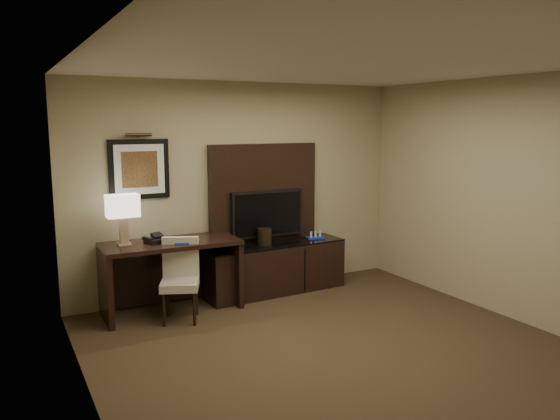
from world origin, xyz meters
TOP-DOWN VIEW (x-y plane):
  - floor at (0.00, 0.00)m, footprint 4.50×5.00m
  - ceiling at (0.00, 0.00)m, footprint 4.50×5.00m
  - wall_back at (0.00, 2.50)m, footprint 4.50×0.01m
  - wall_left at (-2.25, 0.00)m, footprint 0.01×5.00m
  - wall_right at (2.25, 0.00)m, footprint 0.01×5.00m
  - desk at (-1.07, 2.10)m, footprint 1.57×0.69m
  - credenza at (0.33, 2.20)m, footprint 1.90×0.60m
  - tv_wall_panel at (0.30, 2.44)m, footprint 1.50×0.12m
  - tv at (0.30, 2.34)m, footprint 1.00×0.08m
  - artwork at (-1.30, 2.48)m, footprint 0.70×0.04m
  - picture_light at (-1.30, 2.44)m, footprint 0.04×0.04m
  - desk_chair at (-1.08, 1.76)m, footprint 0.56×0.59m
  - table_lamp at (-1.58, 2.16)m, footprint 0.40×0.25m
  - desk_phone at (-1.24, 2.11)m, footprint 0.25×0.24m
  - blue_folder at (-0.92, 2.01)m, footprint 0.32×0.37m
  - book at (-0.94, 2.06)m, footprint 0.17×0.03m
  - ice_bucket at (0.20, 2.20)m, footprint 0.21×0.21m
  - minibar_tray at (0.96, 2.21)m, footprint 0.26×0.19m

SIDE VIEW (x-z plane):
  - floor at x=0.00m, z-range -0.01..0.00m
  - credenza at x=0.33m, z-range 0.00..0.65m
  - desk at x=-1.07m, z-range 0.00..0.84m
  - desk_chair at x=-1.08m, z-range 0.00..0.85m
  - minibar_tray at x=0.96m, z-range 0.65..0.73m
  - ice_bucket at x=0.20m, z-range 0.65..0.85m
  - blue_folder at x=-0.92m, z-range 0.84..0.86m
  - desk_phone at x=-1.24m, z-range 0.84..0.94m
  - book at x=-0.94m, z-range 0.84..1.06m
  - tv at x=0.30m, z-range 0.72..1.32m
  - table_lamp at x=-1.58m, z-range 0.84..1.46m
  - tv_wall_panel at x=0.30m, z-range 0.62..1.92m
  - wall_back at x=0.00m, z-range 0.00..2.70m
  - wall_left at x=-2.25m, z-range 0.00..2.70m
  - wall_right at x=2.25m, z-range 0.00..2.70m
  - artwork at x=-1.30m, z-range 1.30..2.00m
  - picture_light at x=-1.30m, z-range 1.90..2.20m
  - ceiling at x=0.00m, z-range 2.70..2.71m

